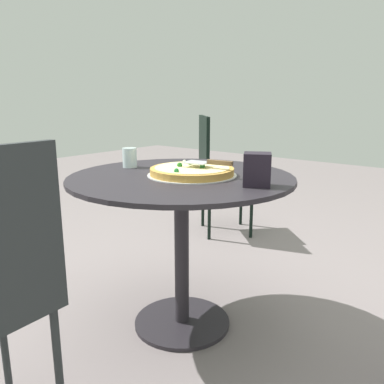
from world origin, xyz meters
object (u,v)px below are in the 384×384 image
(pizza_on_tray, at_px, (192,171))
(pizza_server, at_px, (209,163))
(patio_table, at_px, (181,210))
(napkin_dispenser, at_px, (257,170))
(drinking_cup, at_px, (130,158))
(patio_chair_corner, at_px, (217,167))

(pizza_on_tray, xyz_separation_m, pizza_server, (0.07, 0.03, 0.04))
(patio_table, distance_m, napkin_dispenser, 0.41)
(patio_table, xyz_separation_m, drinking_cup, (-0.32, 0.00, 0.20))
(pizza_on_tray, bearing_deg, pizza_server, 21.50)
(patio_chair_corner, bearing_deg, drinking_cup, -74.74)
(patio_table, height_order, drinking_cup, drinking_cup)
(pizza_server, bearing_deg, drinking_cup, -172.76)
(patio_table, relative_size, pizza_server, 4.37)
(pizza_server, xyz_separation_m, patio_chair_corner, (-0.73, 1.08, -0.24))
(patio_chair_corner, bearing_deg, pizza_server, -56.00)
(patio_table, bearing_deg, pizza_on_tray, 38.32)
(patio_table, distance_m, drinking_cup, 0.37)
(pizza_on_tray, height_order, drinking_cup, drinking_cup)
(patio_table, xyz_separation_m, pizza_on_tray, (0.04, 0.03, 0.17))
(drinking_cup, xyz_separation_m, patio_chair_corner, (-0.31, 1.13, -0.23))
(patio_table, bearing_deg, pizza_server, 27.91)
(napkin_dispenser, height_order, patio_chair_corner, patio_chair_corner)
(patio_table, bearing_deg, drinking_cup, 179.77)
(patio_table, relative_size, napkin_dispenser, 7.72)
(patio_chair_corner, bearing_deg, patio_table, -61.12)
(pizza_on_tray, xyz_separation_m, drinking_cup, (-0.35, -0.03, 0.03))
(pizza_server, xyz_separation_m, napkin_dispenser, (0.25, -0.04, 0.00))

